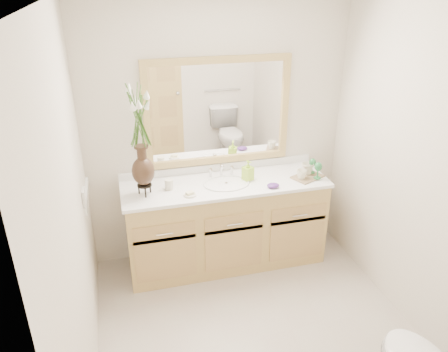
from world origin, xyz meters
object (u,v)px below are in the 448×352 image
object	(u,v)px
flower_vase	(139,125)
soap_bottle	(248,171)
tumbler	(169,184)
tray	(307,177)

from	to	relation	value
flower_vase	soap_bottle	distance (m)	1.07
soap_bottle	tumbler	bearing A→B (deg)	156.72
tumbler	soap_bottle	size ratio (longest dim) A/B	0.55
tumbler	soap_bottle	xyz separation A→B (m)	(0.71, 0.01, 0.04)
flower_vase	tumbler	distance (m)	0.61
soap_bottle	tray	distance (m)	0.55
soap_bottle	tray	size ratio (longest dim) A/B	0.60
flower_vase	tumbler	size ratio (longest dim) A/B	9.93
flower_vase	tray	bearing A→B (deg)	-1.60
tumbler	flower_vase	bearing A→B (deg)	-167.39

